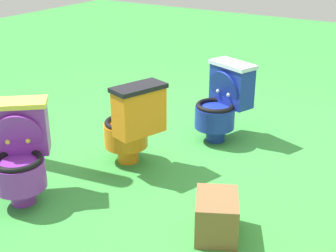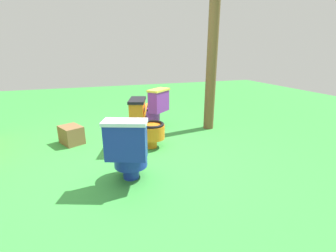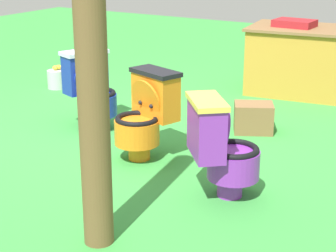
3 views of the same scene
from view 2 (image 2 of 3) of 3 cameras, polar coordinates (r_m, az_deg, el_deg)
ground at (r=3.07m, az=-10.59°, el=-9.25°), size 14.00×14.00×0.00m
toilet_orange at (r=3.45m, az=-5.42°, el=0.72°), size 0.54×0.59×0.73m
toilet_blue at (r=2.57m, az=-9.44°, el=-5.58°), size 0.60×0.55×0.73m
toilet_purple at (r=4.35m, az=-3.39°, el=4.36°), size 0.64×0.62×0.73m
wooden_post at (r=4.27m, az=10.36°, el=13.69°), size 0.18×0.18×2.19m
small_crate at (r=3.94m, az=-22.14°, el=-1.97°), size 0.44×0.40×0.27m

